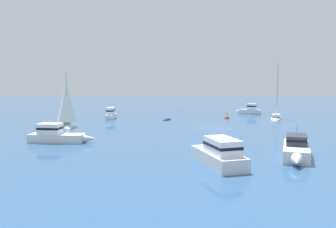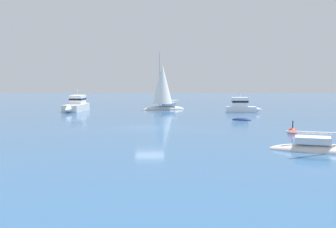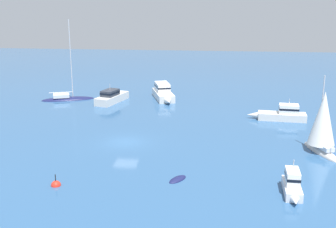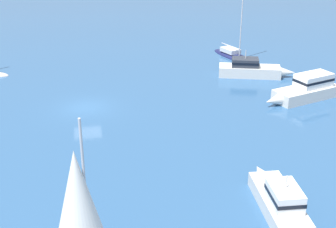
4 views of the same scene
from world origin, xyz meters
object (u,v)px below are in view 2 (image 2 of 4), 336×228
object	(u,v)px
motor_cruiser	(241,106)
yacht	(326,149)
skiff	(241,120)
ketch_1	(162,89)
channel_buoy	(292,133)
motor_cruiser_1	(76,105)

from	to	relation	value
motor_cruiser	yacht	world-z (taller)	yacht
motor_cruiser	skiff	size ratio (longest dim) A/B	2.06
yacht	ketch_1	size ratio (longest dim) A/B	1.16
ketch_1	skiff	bearing A→B (deg)	102.07
skiff	channel_buoy	bearing A→B (deg)	-44.78
motor_cruiser	channel_buoy	world-z (taller)	motor_cruiser
motor_cruiser	motor_cruiser_1	bearing A→B (deg)	176.77
motor_cruiser_1	ketch_1	bearing A→B (deg)	105.59
skiff	channel_buoy	size ratio (longest dim) A/B	1.59
motor_cruiser	yacht	bearing A→B (deg)	-86.95
motor_cruiser_1	ketch_1	world-z (taller)	ketch_1
motor_cruiser_1	motor_cruiser	bearing A→B (deg)	88.65
motor_cruiser	ketch_1	size ratio (longest dim) A/B	0.56
motor_cruiser	ketch_1	world-z (taller)	ketch_1
skiff	ketch_1	bearing A→B (deg)	153.74
skiff	ketch_1	world-z (taller)	ketch_1
motor_cruiser	skiff	bearing A→B (deg)	-97.38
motor_cruiser_1	yacht	bearing A→B (deg)	40.65
skiff	ketch_1	size ratio (longest dim) A/B	0.27
ketch_1	channel_buoy	distance (m)	26.36
channel_buoy	yacht	bearing A→B (deg)	-93.30
skiff	ketch_1	distance (m)	16.48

